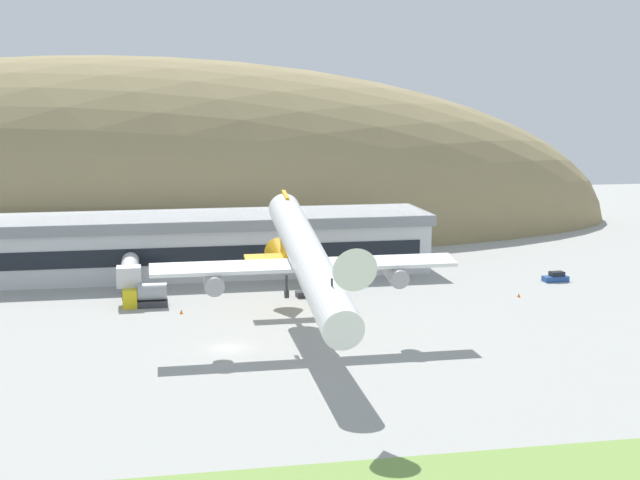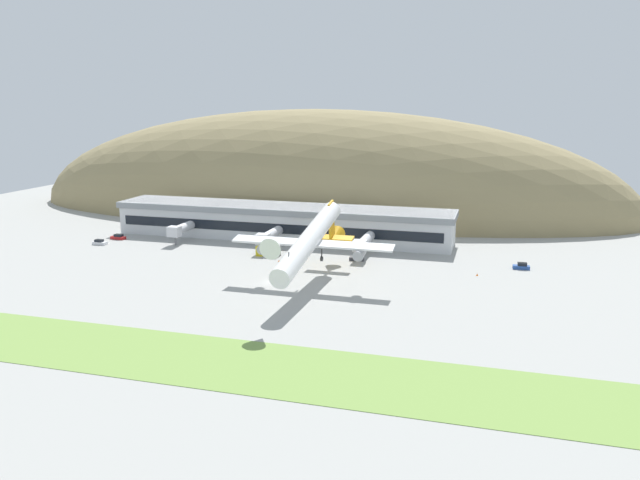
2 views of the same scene
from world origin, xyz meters
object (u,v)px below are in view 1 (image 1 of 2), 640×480
at_px(jetway_1, 130,270).
at_px(service_car_3, 556,277).
at_px(traffic_cone_0, 519,295).
at_px(fuel_truck, 146,296).
at_px(traffic_cone_1, 181,312).
at_px(terminal_building, 120,243).
at_px(cargo_airplane, 307,259).
at_px(service_car_1, 309,292).
at_px(jetway_2, 309,264).

bearing_deg(jetway_1, service_car_3, -1.47).
bearing_deg(traffic_cone_0, service_car_3, 41.84).
distance_m(service_car_3, fuel_truck, 63.79).
distance_m(fuel_truck, traffic_cone_1, 6.92).
height_order(terminal_building, service_car_3, terminal_building).
distance_m(cargo_airplane, service_car_3, 53.96).
distance_m(jetway_1, cargo_airplane, 37.17).
bearing_deg(jetway_1, traffic_cone_0, -10.87).
bearing_deg(traffic_cone_1, service_car_3, 9.40).
relative_size(service_car_1, service_car_3, 0.93).
height_order(jetway_1, traffic_cone_0, jetway_1).
bearing_deg(service_car_3, terminal_building, 165.95).
height_order(jetway_1, jetway_2, same).
distance_m(jetway_2, service_car_1, 5.67).
relative_size(cargo_airplane, fuel_truck, 7.80).
xyz_separation_m(service_car_1, traffic_cone_0, (30.14, -5.92, -0.36)).
bearing_deg(jetway_1, traffic_cone_1, -58.75).
bearing_deg(service_car_1, service_car_3, 4.41).
xyz_separation_m(jetway_2, service_car_1, (-0.85, -4.50, -3.35)).
height_order(cargo_airplane, fuel_truck, cargo_airplane).
height_order(jetway_2, fuel_truck, jetway_2).
height_order(terminal_building, traffic_cone_0, terminal_building).
bearing_deg(service_car_1, traffic_cone_0, -11.11).
bearing_deg(terminal_building, traffic_cone_0, -24.27).
bearing_deg(traffic_cone_1, service_car_1, 19.57).
relative_size(fuel_truck, traffic_cone_1, 10.73).
relative_size(terminal_building, service_car_1, 26.79).
bearing_deg(jetway_2, jetway_1, 179.35).
height_order(service_car_1, fuel_truck, fuel_truck).
height_order(service_car_3, traffic_cone_1, service_car_3).
xyz_separation_m(cargo_airplane, service_car_1, (4.68, 25.20, -9.80)).
height_order(terminal_building, cargo_airplane, cargo_airplane).
bearing_deg(service_car_1, jetway_1, 169.41).
distance_m(service_car_1, fuel_truck, 23.47).
bearing_deg(terminal_building, jetway_2, -28.81).
bearing_deg(fuel_truck, service_car_3, 4.34).
xyz_separation_m(traffic_cone_0, traffic_cone_1, (-48.84, -0.73, 0.00)).
bearing_deg(cargo_airplane, fuel_truck, 128.56).
relative_size(jetway_2, traffic_cone_0, 24.92).
distance_m(service_car_3, traffic_cone_0, 13.53).
relative_size(service_car_1, fuel_truck, 0.61).
bearing_deg(traffic_cone_1, terminal_building, 107.94).
relative_size(service_car_1, traffic_cone_1, 6.51).
distance_m(jetway_1, service_car_1, 26.31).
bearing_deg(fuel_truck, jetway_1, 109.16).
xyz_separation_m(terminal_building, jetway_1, (1.68, -15.20, -1.55)).
relative_size(terminal_building, traffic_cone_0, 174.48).
relative_size(fuel_truck, traffic_cone_0, 10.73).
bearing_deg(fuel_truck, traffic_cone_1, -46.47).
height_order(jetway_1, cargo_airplane, cargo_airplane).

